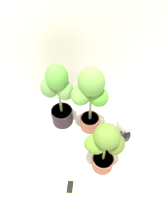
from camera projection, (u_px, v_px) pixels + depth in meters
ground_plane at (67, 160)px, 2.10m from camera, size 8.00×8.00×0.00m
mylar_back_wall at (41, 27)px, 1.81m from camera, size 3.20×0.01×2.00m
potted_plant_back_center at (59, 96)px, 2.05m from camera, size 0.36×0.27×0.83m
potted_plant_front_right at (105, 147)px, 1.76m from camera, size 0.41×0.27×0.68m
potted_plant_back_right at (90, 97)px, 1.94m from camera, size 0.44×0.32×0.86m
cell_phone at (70, 187)px, 1.93m from camera, size 0.11×0.16×0.01m
floor_fan at (125, 125)px, 2.11m from camera, size 0.26×0.26×0.34m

